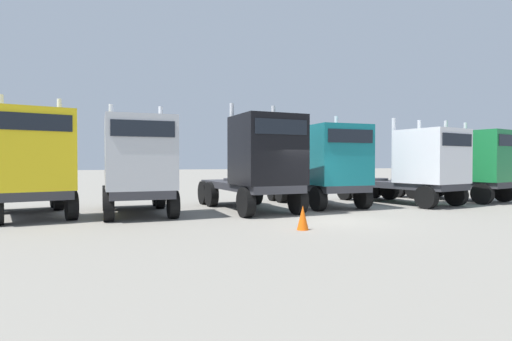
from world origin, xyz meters
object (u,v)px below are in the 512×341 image
at_px(semi_truck_black, 259,163).
at_px(semi_truck_green, 471,165).
at_px(semi_truck_teal, 327,165).
at_px(traffic_cone_mid, 303,218).
at_px(semi_truck_white, 420,166).
at_px(semi_truck_silver, 139,164).
at_px(semi_truck_yellow, 33,164).

bearing_deg(semi_truck_black, semi_truck_green, 88.87).
bearing_deg(semi_truck_teal, traffic_cone_mid, -36.29).
xyz_separation_m(semi_truck_white, semi_truck_green, (3.86, 0.68, 0.05)).
relative_size(semi_truck_silver, semi_truck_teal, 0.94).
height_order(semi_truck_black, semi_truck_teal, semi_truck_black).
height_order(semi_truck_silver, semi_truck_white, semi_truck_silver).
xyz_separation_m(semi_truck_black, semi_truck_teal, (3.53, 0.79, -0.09)).
bearing_deg(semi_truck_black, semi_truck_yellow, -100.37).
relative_size(semi_truck_silver, traffic_cone_mid, 7.91).
height_order(semi_truck_silver, traffic_cone_mid, semi_truck_silver).
relative_size(semi_truck_white, semi_truck_green, 1.02).
distance_m(semi_truck_teal, traffic_cone_mid, 6.65).
height_order(semi_truck_yellow, semi_truck_green, semi_truck_yellow).
xyz_separation_m(semi_truck_black, semi_truck_green, (11.97, 0.87, -0.10)).
bearing_deg(traffic_cone_mid, semi_truck_yellow, 147.16).
xyz_separation_m(semi_truck_silver, semi_truck_teal, (8.22, 0.43, -0.05)).
bearing_deg(semi_truck_teal, semi_truck_silver, -88.12).
xyz_separation_m(semi_truck_silver, traffic_cone_mid, (4.49, -4.86, -1.58)).
height_order(semi_truck_yellow, semi_truck_white, semi_truck_yellow).
bearing_deg(semi_truck_yellow, traffic_cone_mid, 43.57).
bearing_deg(semi_truck_yellow, semi_truck_green, 76.79).
height_order(semi_truck_teal, semi_truck_white, semi_truck_teal).
xyz_separation_m(semi_truck_yellow, semi_truck_silver, (3.61, -0.38, -0.03)).
bearing_deg(semi_truck_yellow, semi_truck_teal, 76.67).
bearing_deg(semi_truck_silver, semi_truck_yellow, -97.91).
bearing_deg(semi_truck_white, semi_truck_yellow, -104.89).
bearing_deg(traffic_cone_mid, semi_truck_teal, 54.82).
distance_m(semi_truck_yellow, semi_truck_green, 20.27).
distance_m(semi_truck_yellow, semi_truck_teal, 11.84).
xyz_separation_m(semi_truck_silver, semi_truck_black, (4.69, -0.36, 0.05)).
relative_size(semi_truck_yellow, semi_truck_silver, 1.07).
bearing_deg(semi_truck_green, semi_truck_teal, -104.92).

